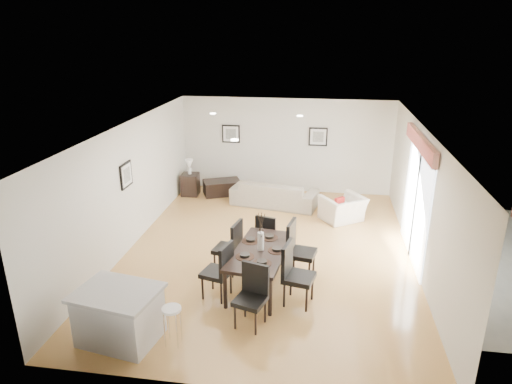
# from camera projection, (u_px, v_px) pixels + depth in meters

# --- Properties ---
(ground) EXTENTS (8.00, 8.00, 0.00)m
(ground) POSITION_uv_depth(u_px,v_px,m) (268.00, 252.00, 9.79)
(ground) COLOR tan
(ground) RESTS_ON ground
(wall_back) EXTENTS (6.00, 0.04, 2.70)m
(wall_back) POSITION_uv_depth(u_px,v_px,m) (286.00, 146.00, 13.06)
(wall_back) COLOR silver
(wall_back) RESTS_ON ground
(wall_front) EXTENTS (6.00, 0.04, 2.70)m
(wall_front) POSITION_uv_depth(u_px,v_px,m) (229.00, 302.00, 5.62)
(wall_front) COLOR silver
(wall_front) RESTS_ON ground
(wall_left) EXTENTS (0.04, 8.00, 2.70)m
(wall_left) POSITION_uv_depth(u_px,v_px,m) (130.00, 186.00, 9.76)
(wall_left) COLOR silver
(wall_left) RESTS_ON ground
(wall_right) EXTENTS (0.04, 8.00, 2.70)m
(wall_right) POSITION_uv_depth(u_px,v_px,m) (421.00, 200.00, 8.92)
(wall_right) COLOR silver
(wall_right) RESTS_ON ground
(ceiling) EXTENTS (6.00, 8.00, 0.02)m
(ceiling) POSITION_uv_depth(u_px,v_px,m) (270.00, 128.00, 8.88)
(ceiling) COLOR white
(ceiling) RESTS_ON wall_back
(sofa) EXTENTS (2.41, 1.30, 0.67)m
(sofa) POSITION_uv_depth(u_px,v_px,m) (274.00, 193.00, 12.27)
(sofa) COLOR #9F9781
(sofa) RESTS_ON ground
(armchair) EXTENTS (1.28, 1.25, 0.63)m
(armchair) POSITION_uv_depth(u_px,v_px,m) (343.00, 209.00, 11.29)
(armchair) COLOR silver
(armchair) RESTS_ON ground
(dining_table) EXTENTS (1.13, 1.91, 0.75)m
(dining_table) POSITION_uv_depth(u_px,v_px,m) (261.00, 253.00, 8.26)
(dining_table) COLOR black
(dining_table) RESTS_ON ground
(dining_chair_wnear) EXTENTS (0.58, 0.58, 1.05)m
(dining_chair_wnear) POSITION_uv_depth(u_px,v_px,m) (221.00, 268.00, 7.94)
(dining_chair_wnear) COLOR black
(dining_chair_wnear) RESTS_ON ground
(dining_chair_wfar) EXTENTS (0.56, 0.56, 1.07)m
(dining_chair_wfar) POSITION_uv_depth(u_px,v_px,m) (231.00, 245.00, 8.78)
(dining_chair_wfar) COLOR black
(dining_chair_wfar) RESTS_ON ground
(dining_chair_enear) EXTENTS (0.60, 0.60, 1.12)m
(dining_chair_enear) POSITION_uv_depth(u_px,v_px,m) (294.00, 270.00, 7.79)
(dining_chair_enear) COLOR black
(dining_chair_enear) RESTS_ON ground
(dining_chair_efar) EXTENTS (0.59, 0.59, 1.12)m
(dining_chair_efar) POSITION_uv_depth(u_px,v_px,m) (297.00, 247.00, 8.63)
(dining_chair_efar) COLOR black
(dining_chair_efar) RESTS_ON ground
(dining_chair_head) EXTENTS (0.57, 0.57, 1.03)m
(dining_chair_head) POSITION_uv_depth(u_px,v_px,m) (253.00, 292.00, 7.25)
(dining_chair_head) COLOR black
(dining_chair_head) RESTS_ON ground
(dining_chair_foot) EXTENTS (0.53, 0.53, 0.97)m
(dining_chair_foot) POSITION_uv_depth(u_px,v_px,m) (267.00, 234.00, 9.36)
(dining_chair_foot) COLOR black
(dining_chair_foot) RESTS_ON ground
(vase) EXTENTS (0.86, 1.36, 0.71)m
(vase) POSITION_uv_depth(u_px,v_px,m) (261.00, 236.00, 8.14)
(vase) COLOR white
(vase) RESTS_ON dining_table
(coffee_table) EXTENTS (1.19, 0.98, 0.41)m
(coffee_table) POSITION_uv_depth(u_px,v_px,m) (222.00, 187.00, 13.12)
(coffee_table) COLOR black
(coffee_table) RESTS_ON ground
(side_table) EXTENTS (0.49, 0.49, 0.63)m
(side_table) POSITION_uv_depth(u_px,v_px,m) (190.00, 184.00, 13.04)
(side_table) COLOR black
(side_table) RESTS_ON ground
(table_lamp) EXTENTS (0.22, 0.22, 0.42)m
(table_lamp) POSITION_uv_depth(u_px,v_px,m) (189.00, 165.00, 12.84)
(table_lamp) COLOR white
(table_lamp) RESTS_ON side_table
(cushion) EXTENTS (0.25, 0.25, 0.27)m
(cushion) POSITION_uv_depth(u_px,v_px,m) (339.00, 203.00, 11.16)
(cushion) COLOR #A61A15
(cushion) RESTS_ON armchair
(kitchen_island) EXTENTS (1.35, 1.13, 0.85)m
(kitchen_island) POSITION_uv_depth(u_px,v_px,m) (119.00, 315.00, 6.91)
(kitchen_island) COLOR silver
(kitchen_island) RESTS_ON ground
(bar_stool) EXTENTS (0.29, 0.29, 0.64)m
(bar_stool) POSITION_uv_depth(u_px,v_px,m) (172.00, 313.00, 6.75)
(bar_stool) COLOR white
(bar_stool) RESTS_ON ground
(framed_print_back_left) EXTENTS (0.52, 0.04, 0.52)m
(framed_print_back_left) POSITION_uv_depth(u_px,v_px,m) (231.00, 134.00, 13.15)
(framed_print_back_left) COLOR black
(framed_print_back_left) RESTS_ON wall_back
(framed_print_back_right) EXTENTS (0.52, 0.04, 0.52)m
(framed_print_back_right) POSITION_uv_depth(u_px,v_px,m) (318.00, 137.00, 12.80)
(framed_print_back_right) COLOR black
(framed_print_back_right) RESTS_ON wall_back
(framed_print_left_wall) EXTENTS (0.04, 0.52, 0.52)m
(framed_print_left_wall) POSITION_uv_depth(u_px,v_px,m) (126.00, 175.00, 9.47)
(framed_print_left_wall) COLOR black
(framed_print_left_wall) RESTS_ON wall_left
(sliding_door) EXTENTS (0.12, 2.70, 2.57)m
(sliding_door) POSITION_uv_depth(u_px,v_px,m) (418.00, 180.00, 9.10)
(sliding_door) COLOR white
(sliding_door) RESTS_ON wall_right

